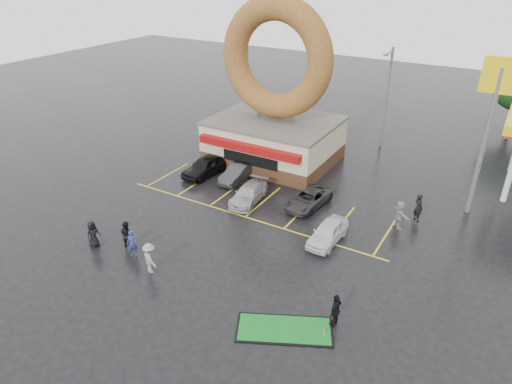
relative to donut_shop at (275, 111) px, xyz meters
The scene contains 19 objects.
ground 14.04m from the donut_shop, 76.98° to the right, with size 120.00×120.00×0.00m, color black.
donut_shop is the anchor object (origin of this frame).
shell_sign 16.29m from the donut_shop, ahead, with size 2.20×0.36×10.60m.
streetlight_left 9.87m from the donut_shop, 135.22° to the left, with size 0.40×2.21×9.00m.
streetlight_mid 10.59m from the donut_shop, 48.62° to the left, with size 0.40×2.21×9.00m.
car_black 7.37m from the donut_shop, 121.59° to the right, with size 1.81×4.50×1.53m, color black.
car_dgrey 6.29m from the donut_shop, 95.85° to the right, with size 1.38×3.96×1.30m, color #2A2B2D.
car_silver 8.70m from the donut_shop, 74.85° to the right, with size 1.71×4.20×1.22m, color #A9A9AE.
car_grey 9.39m from the donut_shop, 44.53° to the right, with size 1.93×4.18×1.16m, color #2D2D2F.
car_white 13.62m from the donut_shop, 46.43° to the right, with size 1.54×3.82×1.30m, color silver.
person_blue 17.17m from the donut_shop, 91.16° to the right, with size 0.62×0.40×1.69m, color navy.
person_blackjkt 16.70m from the donut_shop, 94.61° to the right, with size 0.86×0.67×1.77m, color black.
person_hoodie 17.88m from the donut_shop, 84.62° to the right, with size 1.21×0.70×1.87m, color gray.
person_bystander 17.93m from the donut_shop, 100.20° to the right, with size 0.86×0.56×1.76m, color black.
person_cameraman 20.43m from the donut_shop, 52.84° to the right, with size 1.06×0.44×1.81m, color black.
person_walker_near 14.00m from the donut_shop, 24.15° to the right, with size 1.80×0.57×1.94m, color gray.
person_walker_far 14.24m from the donut_shop, 16.95° to the right, with size 0.72×0.47×1.98m, color black.
dumpster 6.18m from the donut_shop, 157.59° to the right, with size 1.80×1.20×1.30m, color #173C1D.
putting_green 20.84m from the donut_shop, 59.83° to the right, with size 5.02×3.82×0.58m.
Camera 1 is at (14.40, -19.36, 16.03)m, focal length 32.00 mm.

